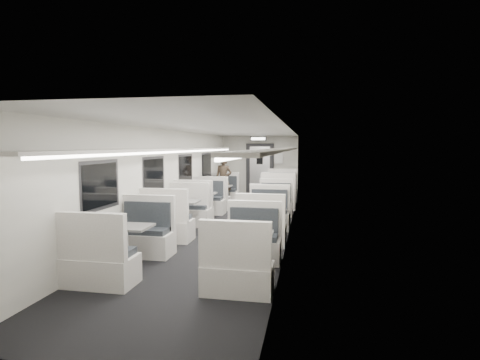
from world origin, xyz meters
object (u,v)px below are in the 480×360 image
at_px(booth_left_c, 180,216).
at_px(booth_right_c, 265,220).
at_px(booth_left_a, 219,195).
at_px(booth_right_b, 273,207).
at_px(booth_left_b, 200,205).
at_px(booth_right_a, 281,194).
at_px(exit_sign, 258,139).
at_px(booth_right_d, 246,253).
at_px(passenger, 223,180).
at_px(vestibule_door, 260,170).
at_px(booth_left_d, 125,246).

xyz_separation_m(booth_left_c, booth_right_c, (2.00, -0.02, -0.02)).
height_order(booth_left_a, booth_right_b, booth_left_a).
distance_m(booth_left_b, booth_right_b, 2.00).
distance_m(booth_right_a, exit_sign, 2.73).
bearing_deg(booth_right_d, booth_right_c, 90.00).
distance_m(booth_left_a, exit_sign, 3.14).
bearing_deg(booth_right_c, booth_right_b, 90.00).
relative_size(booth_right_a, booth_right_b, 1.12).
xyz_separation_m(booth_left_c, booth_right_a, (2.00, 4.46, 0.01)).
distance_m(booth_right_b, passenger, 3.07).
distance_m(booth_left_a, booth_right_a, 2.08).
xyz_separation_m(booth_left_c, vestibule_door, (1.00, 6.64, 0.66)).
distance_m(booth_left_a, passenger, 0.55).
distance_m(booth_left_c, passenger, 4.17).
bearing_deg(passenger, vestibule_door, 80.87).
height_order(vestibule_door, exit_sign, exit_sign).
distance_m(booth_right_a, vestibule_door, 2.49).
relative_size(booth_left_c, booth_right_d, 1.09).
bearing_deg(booth_right_a, booth_left_b, -125.63).
bearing_deg(vestibule_door, booth_right_d, -83.82).
xyz_separation_m(booth_left_a, booth_right_b, (2.00, -2.10, -0.00)).
bearing_deg(booth_left_b, booth_left_d, -90.00).
relative_size(booth_left_d, exit_sign, 3.30).
bearing_deg(booth_left_d, exit_sign, 83.51).
distance_m(booth_left_c, booth_right_b, 2.69).
bearing_deg(booth_left_c, booth_right_a, 65.85).
bearing_deg(booth_left_c, booth_left_a, 90.00).
bearing_deg(booth_left_d, vestibule_door, 83.85).
distance_m(booth_left_d, exit_sign, 9.05).
height_order(booth_right_c, passenger, passenger).
distance_m(booth_right_a, passenger, 2.00).
xyz_separation_m(booth_left_a, booth_right_c, (2.00, -3.91, 0.00)).
xyz_separation_m(booth_right_a, exit_sign, (-1.00, 1.70, 1.89)).
height_order(booth_right_c, exit_sign, exit_sign).
xyz_separation_m(booth_left_c, passenger, (0.08, 4.14, 0.46)).
relative_size(booth_left_b, vestibule_door, 0.97).
distance_m(booth_right_b, booth_right_d, 4.39).
xyz_separation_m(booth_left_a, booth_left_d, (0.00, -6.52, 0.01)).
distance_m(booth_right_a, booth_right_b, 2.67).
relative_size(booth_left_b, exit_sign, 3.30).
bearing_deg(booth_right_d, booth_left_d, -178.99).
xyz_separation_m(booth_left_b, booth_right_b, (2.00, 0.12, -0.02)).
xyz_separation_m(booth_right_b, booth_right_c, (0.00, -1.82, 0.01)).
bearing_deg(booth_right_d, booth_left_b, 115.12).
distance_m(vestibule_door, exit_sign, 1.33).
relative_size(booth_right_a, exit_sign, 3.53).
height_order(booth_left_a, exit_sign, exit_sign).
height_order(booth_right_b, booth_right_c, booth_right_c).
relative_size(booth_left_c, passenger, 1.26).
height_order(booth_left_a, booth_right_d, booth_left_a).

